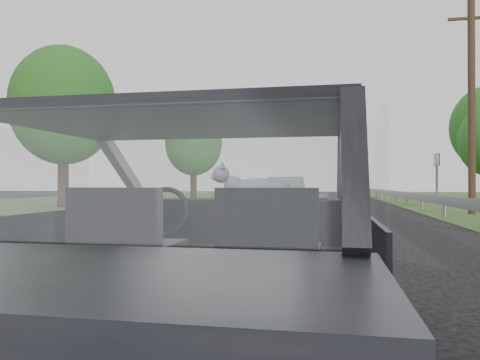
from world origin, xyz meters
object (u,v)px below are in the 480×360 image
at_px(other_car, 285,193).
at_px(highway_sign, 437,179).
at_px(cat, 258,187).
at_px(utility_pole, 472,105).
at_px(subject_car, 208,249).

bearing_deg(other_car, highway_sign, 33.46).
distance_m(cat, highway_sign, 24.66).
bearing_deg(cat, utility_pole, 60.63).
distance_m(subject_car, cat, 0.72).
xyz_separation_m(cat, utility_pole, (5.59, 15.33, 2.95)).
height_order(subject_car, highway_sign, highway_sign).
relative_size(highway_sign, utility_pole, 0.34).
distance_m(subject_car, other_car, 17.58).
bearing_deg(utility_pole, other_car, 167.07).
relative_size(other_car, utility_pole, 0.54).
distance_m(highway_sign, utility_pole, 8.97).
bearing_deg(other_car, cat, -93.96).
relative_size(subject_car, utility_pole, 0.50).
height_order(other_car, utility_pole, utility_pole).
distance_m(other_car, highway_sign, 10.31).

